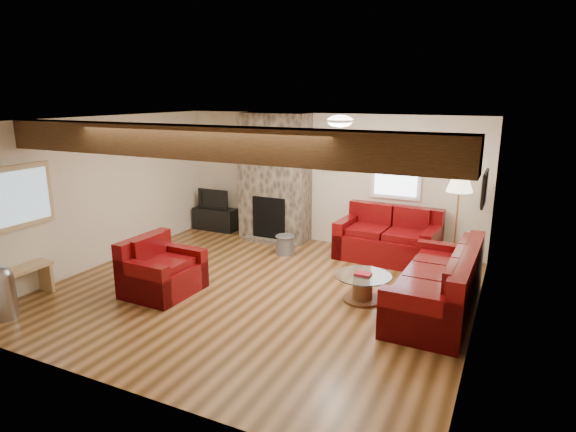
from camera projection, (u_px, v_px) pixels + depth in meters
name	position (u px, v px, depth m)	size (l,w,h in m)	color
room	(257.00, 209.00, 6.87)	(8.00, 8.00, 8.00)	#503215
oak_beam	(202.00, 142.00, 5.51)	(6.00, 0.36, 0.38)	#311F0E
chimney_breast	(274.00, 179.00, 9.47)	(1.40, 0.67, 2.50)	#332F27
back_window	(397.00, 169.00, 8.59)	(0.90, 0.08, 1.10)	white
hatch_window	(20.00, 197.00, 6.75)	(0.08, 1.00, 0.90)	tan
ceiling_dome	(340.00, 123.00, 6.98)	(0.40, 0.40, 0.18)	white
artwork_back	(334.00, 157.00, 9.06)	(0.42, 0.06, 0.52)	black
artwork_right	(484.00, 188.00, 5.76)	(0.06, 0.55, 0.42)	black
sofa_three	(436.00, 280.00, 6.42)	(2.28, 0.95, 0.88)	#46050A
loveseat	(388.00, 234.00, 8.44)	(1.71, 0.99, 0.91)	#46050A
armchair_red	(162.00, 266.00, 7.01)	(1.01, 0.89, 0.82)	#46050A
coffee_table	(362.00, 288.00, 6.78)	(0.80, 0.80, 0.42)	#4D2E18
tv_cabinet	(216.00, 219.00, 10.35)	(0.95, 0.38, 0.48)	black
television	(215.00, 199.00, 10.24)	(0.73, 0.10, 0.42)	black
floor_lamp	(459.00, 188.00, 7.69)	(0.42, 0.42, 1.62)	tan
pine_bench	(9.00, 290.00, 6.60)	(0.30, 1.28, 0.48)	tan
pedal_bin	(3.00, 292.00, 6.21)	(0.29, 0.29, 0.73)	#96969A
coal_bucket	(285.00, 244.00, 8.82)	(0.37, 0.37, 0.35)	slate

